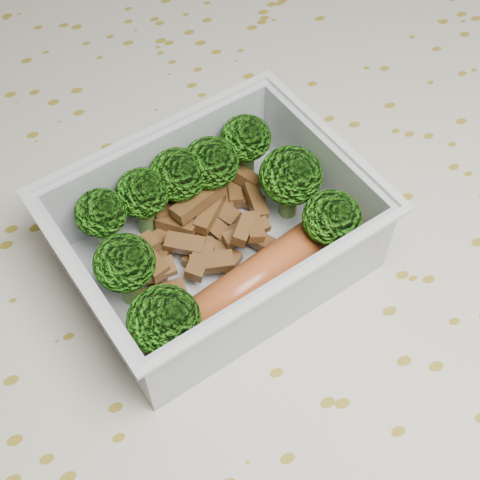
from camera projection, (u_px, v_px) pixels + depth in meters
name	position (u px, v px, depth m)	size (l,w,h in m)	color
dining_table	(233.00, 315.00, 0.54)	(1.40, 0.90, 0.75)	brown
tablecloth	(232.00, 282.00, 0.50)	(1.46, 0.96, 0.19)	beige
lunch_container	(216.00, 240.00, 0.44)	(0.22, 0.19, 0.07)	silver
broccoli_florets	(206.00, 210.00, 0.43)	(0.17, 0.15, 0.06)	#608C3F
meat_pile	(203.00, 229.00, 0.45)	(0.11, 0.09, 0.03)	brown
sausage	(256.00, 281.00, 0.43)	(0.16, 0.07, 0.03)	#AE4E24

